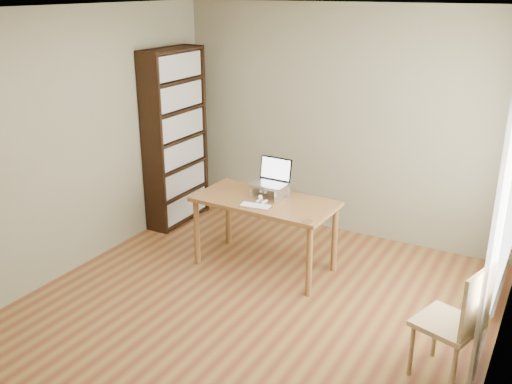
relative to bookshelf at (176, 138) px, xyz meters
name	(u,v)px	position (x,y,z in m)	size (l,w,h in m)	color
room	(245,179)	(1.86, -1.54, 0.25)	(4.04, 4.54, 2.64)	brown
bookshelf	(176,138)	(0.00, 0.00, 0.00)	(0.30, 0.90, 2.10)	black
curtains	(508,205)	(3.75, -0.75, 0.12)	(0.03, 1.90, 2.25)	white
desk	(265,209)	(1.54, -0.59, -0.40)	(1.43, 0.74, 0.75)	brown
laptop_stand	(269,189)	(1.54, -0.51, -0.22)	(0.32, 0.25, 0.13)	silver
laptop	(272,177)	(1.54, -0.45, -0.11)	(0.36, 0.30, 0.25)	silver
keyboard	(256,206)	(1.55, -0.81, -0.29)	(0.32, 0.17, 0.02)	silver
coaster	(307,221)	(2.14, -0.89, -0.30)	(0.10, 0.10, 0.01)	brown
cat	(273,191)	(1.57, -0.48, -0.24)	(0.23, 0.47, 0.14)	#403632
chair	(459,319)	(3.61, -1.48, -0.54)	(0.53, 0.53, 0.95)	tan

